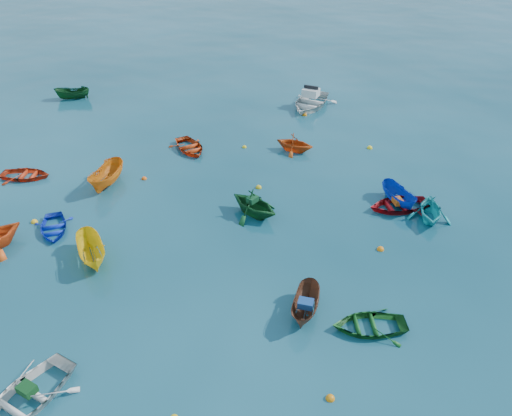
# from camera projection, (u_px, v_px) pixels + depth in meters

# --- Properties ---
(ground) EXTENTS (160.00, 160.00, 0.00)m
(ground) POSITION_uv_depth(u_px,v_px,m) (238.00, 275.00, 22.54)
(ground) COLOR #093644
(ground) RESTS_ON ground
(dinghy_blue_sw) EXTENTS (3.00, 3.33, 0.57)m
(dinghy_blue_sw) POSITION_uv_depth(u_px,v_px,m) (54.00, 231.00, 25.41)
(dinghy_blue_sw) COLOR #0F2CC5
(dinghy_blue_sw) RESTS_ON ground
(dinghy_white_near) EXTENTS (3.63, 4.22, 0.74)m
(dinghy_white_near) POSITION_uv_depth(u_px,v_px,m) (28.00, 401.00, 17.03)
(dinghy_white_near) COLOR silver
(dinghy_white_near) RESTS_ON ground
(sampan_brown_mid) EXTENTS (1.30, 2.81, 1.05)m
(sampan_brown_mid) POSITION_uv_depth(u_px,v_px,m) (305.00, 313.00, 20.52)
(sampan_brown_mid) COLOR brown
(sampan_brown_mid) RESTS_ON ground
(sampan_yellow_mid) EXTENTS (2.75, 3.25, 1.21)m
(sampan_yellow_mid) POSITION_uv_depth(u_px,v_px,m) (94.00, 260.00, 23.43)
(sampan_yellow_mid) COLOR yellow
(sampan_yellow_mid) RESTS_ON ground
(dinghy_green_e) EXTENTS (3.32, 2.67, 0.61)m
(dinghy_green_e) POSITION_uv_depth(u_px,v_px,m) (369.00, 328.00, 19.82)
(dinghy_green_e) COLOR #14571C
(dinghy_green_e) RESTS_ON ground
(dinghy_cyan_se) EXTENTS (2.38, 2.73, 1.41)m
(dinghy_cyan_se) POSITION_uv_depth(u_px,v_px,m) (428.00, 219.00, 26.31)
(dinghy_cyan_se) COLOR #1CACB0
(dinghy_cyan_se) RESTS_ON ground
(dinghy_red_nw) EXTENTS (3.12, 2.36, 0.61)m
(dinghy_red_nw) POSITION_uv_depth(u_px,v_px,m) (26.00, 178.00, 30.01)
(dinghy_red_nw) COLOR red
(dinghy_red_nw) RESTS_ON ground
(sampan_orange_n) EXTENTS (1.46, 3.44, 1.31)m
(sampan_orange_n) POSITION_uv_depth(u_px,v_px,m) (109.00, 185.00, 29.27)
(sampan_orange_n) COLOR orange
(sampan_orange_n) RESTS_ON ground
(dinghy_green_n) EXTENTS (3.84, 3.72, 1.55)m
(dinghy_green_n) POSITION_uv_depth(u_px,v_px,m) (254.00, 214.00, 26.67)
(dinghy_green_n) COLOR #114C20
(dinghy_green_n) RESTS_ON ground
(dinghy_red_ne) EXTENTS (3.94, 3.39, 0.69)m
(dinghy_red_ne) POSITION_uv_depth(u_px,v_px,m) (398.00, 209.00, 27.15)
(dinghy_red_ne) COLOR #9F0D13
(dinghy_red_ne) RESTS_ON ground
(sampan_blue_far) EXTENTS (2.28, 3.03, 1.10)m
(sampan_blue_far) POSITION_uv_depth(u_px,v_px,m) (397.00, 204.00, 27.57)
(sampan_blue_far) COLOR #0D36AE
(sampan_blue_far) RESTS_ON ground
(dinghy_red_far) EXTENTS (3.76, 3.91, 0.66)m
(dinghy_red_far) POSITION_uv_depth(u_px,v_px,m) (190.00, 150.00, 33.13)
(dinghy_red_far) COLOR red
(dinghy_red_far) RESTS_ON ground
(dinghy_orange_far) EXTENTS (3.01, 2.78, 1.32)m
(dinghy_orange_far) POSITION_uv_depth(u_px,v_px,m) (294.00, 151.00, 33.03)
(dinghy_orange_far) COLOR #C64912
(dinghy_orange_far) RESTS_ON ground
(sampan_green_far) EXTENTS (2.94, 1.85, 1.07)m
(sampan_green_far) POSITION_uv_depth(u_px,v_px,m) (73.00, 99.00, 41.06)
(sampan_green_far) COLOR #0F4219
(sampan_green_far) RESTS_ON ground
(motorboat_white) EXTENTS (4.69, 5.63, 1.61)m
(motorboat_white) POSITION_uv_depth(u_px,v_px,m) (310.00, 106.00, 39.64)
(motorboat_white) COLOR silver
(motorboat_white) RESTS_ON ground
(tarp_green_a) EXTENTS (0.72, 0.64, 0.29)m
(tarp_green_a) POSITION_uv_depth(u_px,v_px,m) (27.00, 389.00, 16.83)
(tarp_green_a) COLOR #104019
(tarp_green_a) RESTS_ON dinghy_white_near
(tarp_blue_a) EXTENTS (0.66, 0.52, 0.30)m
(tarp_blue_a) POSITION_uv_depth(u_px,v_px,m) (306.00, 304.00, 20.04)
(tarp_blue_a) COLOR navy
(tarp_blue_a) RESTS_ON sampan_brown_mid
(tarp_green_b) EXTENTS (0.69, 0.73, 0.28)m
(tarp_green_b) POSITION_uv_depth(u_px,v_px,m) (253.00, 199.00, 26.23)
(tarp_green_b) COLOR #114523
(tarp_green_b) RESTS_ON dinghy_green_n
(tarp_orange_b) EXTENTS (0.63, 0.71, 0.29)m
(tarp_orange_b) POSITION_uv_depth(u_px,v_px,m) (398.00, 201.00, 26.87)
(tarp_orange_b) COLOR #D05E15
(tarp_orange_b) RESTS_ON dinghy_red_ne
(buoy_or_b) EXTENTS (0.32, 0.32, 0.32)m
(buoy_or_b) POSITION_uv_depth(u_px,v_px,m) (330.00, 399.00, 17.11)
(buoy_or_b) COLOR orange
(buoy_or_b) RESTS_ON ground
(buoy_ye_b) EXTENTS (0.34, 0.34, 0.34)m
(buoy_ye_b) POSITION_uv_depth(u_px,v_px,m) (34.00, 222.00, 26.04)
(buoy_ye_b) COLOR yellow
(buoy_ye_b) RESTS_ON ground
(buoy_or_c) EXTENTS (0.32, 0.32, 0.32)m
(buoy_or_c) POSITION_uv_depth(u_px,v_px,m) (144.00, 179.00, 29.87)
(buoy_or_c) COLOR #F7570D
(buoy_or_c) RESTS_ON ground
(buoy_ye_c) EXTENTS (0.35, 0.35, 0.35)m
(buoy_ye_c) POSITION_uv_depth(u_px,v_px,m) (259.00, 188.00, 29.01)
(buoy_ye_c) COLOR gold
(buoy_ye_c) RESTS_ON ground
(buoy_or_d) EXTENTS (0.35, 0.35, 0.35)m
(buoy_or_d) POSITION_uv_depth(u_px,v_px,m) (380.00, 250.00, 24.09)
(buoy_or_d) COLOR orange
(buoy_or_d) RESTS_ON ground
(buoy_ye_d) EXTENTS (0.31, 0.31, 0.31)m
(buoy_ye_d) POSITION_uv_depth(u_px,v_px,m) (244.00, 147.00, 33.46)
(buoy_ye_d) COLOR yellow
(buoy_ye_d) RESTS_ON ground
(buoy_or_e) EXTENTS (0.36, 0.36, 0.36)m
(buoy_or_e) POSITION_uv_depth(u_px,v_px,m) (305.00, 115.00, 38.11)
(buoy_or_e) COLOR orange
(buoy_or_e) RESTS_ON ground
(buoy_ye_e) EXTENTS (0.37, 0.37, 0.37)m
(buoy_ye_e) POSITION_uv_depth(u_px,v_px,m) (370.00, 148.00, 33.36)
(buoy_ye_e) COLOR yellow
(buoy_ye_e) RESTS_ON ground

